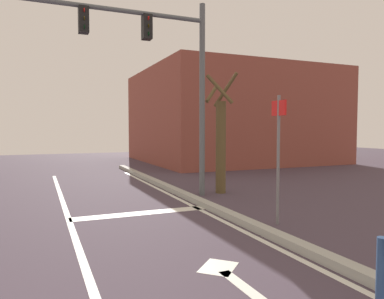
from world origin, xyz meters
name	(u,v)px	position (x,y,z in m)	size (l,w,h in m)	color
lane_line_center	(80,254)	(-0.22, 6.00, 0.00)	(0.12, 20.00, 0.01)	silver
lane_line_curbside	(246,232)	(2.72, 6.00, 0.00)	(0.12, 20.00, 0.01)	silver
stop_bar	(141,213)	(1.32, 8.25, 0.00)	(3.09, 0.40, 0.01)	silver
lane_arrow_stem	(252,293)	(1.48, 3.85, 0.00)	(0.16, 1.40, 0.01)	silver
lane_arrow_head	(218,267)	(1.48, 4.70, 0.00)	(0.56, 0.44, 0.01)	silver
curb_strip	(257,227)	(2.97, 6.00, 0.07)	(0.24, 24.00, 0.14)	#A1A49B
traffic_signal_mast	(159,59)	(2.26, 9.75, 3.80)	(4.93, 0.34, 5.43)	#585E62
street_sign_post	(278,141)	(3.62, 6.27, 1.66)	(0.06, 0.44, 2.58)	slate
roadside_tree	(221,140)	(4.22, 9.89, 1.57)	(1.06, 1.06, 3.61)	brown
building_block	(230,117)	(9.98, 19.65, 2.65)	(10.22, 9.73, 5.29)	brown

